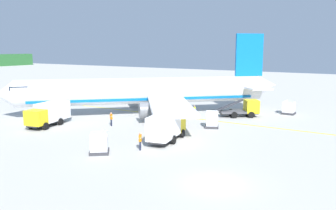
{
  "coord_description": "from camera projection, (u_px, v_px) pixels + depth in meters",
  "views": [
    {
      "loc": [
        -22.95,
        -10.19,
        9.89
      ],
      "look_at": [
        16.82,
        14.46,
        2.27
      ],
      "focal_mm": 38.29,
      "sensor_mm": 36.0,
      "label": 1
    }
  ],
  "objects": [
    {
      "name": "airliner_foreground",
      "position": [
        147.0,
        91.0,
        52.88
      ],
      "size": [
        31.46,
        32.86,
        11.9
      ],
      "color": "white",
      "rests_on": "ground"
    },
    {
      "name": "service_truck_fuel",
      "position": [
        49.0,
        113.0,
        45.16
      ],
      "size": [
        6.65,
        3.44,
        2.91
      ],
      "color": "yellow",
      "rests_on": "ground"
    },
    {
      "name": "service_truck_baggage",
      "position": [
        166.0,
        126.0,
        37.68
      ],
      "size": [
        6.69,
        3.4,
        2.98
      ],
      "color": "yellow",
      "rests_on": "ground"
    },
    {
      "name": "service_truck_catering",
      "position": [
        245.0,
        108.0,
        51.18
      ],
      "size": [
        4.94,
        5.69,
        2.5
      ],
      "color": "yellow",
      "rests_on": "ground"
    },
    {
      "name": "cargo_container_near",
      "position": [
        212.0,
        120.0,
        44.12
      ],
      "size": [
        2.14,
        2.14,
        2.11
      ],
      "color": "#333338",
      "rests_on": "ground"
    },
    {
      "name": "cargo_container_mid",
      "position": [
        99.0,
        143.0,
        33.5
      ],
      "size": [
        2.5,
        2.5,
        2.13
      ],
      "color": "#333338",
      "rests_on": "ground"
    },
    {
      "name": "cargo_container_far",
      "position": [
        289.0,
        108.0,
        53.08
      ],
      "size": [
        1.8,
        1.8,
        2.03
      ],
      "color": "#333338",
      "rests_on": "ground"
    },
    {
      "name": "crew_marshaller",
      "position": [
        181.0,
        113.0,
        48.98
      ],
      "size": [
        0.41,
        0.57,
        1.69
      ],
      "color": "#191E33",
      "rests_on": "ground"
    },
    {
      "name": "crew_loader_left",
      "position": [
        194.0,
        110.0,
        50.48
      ],
      "size": [
        0.48,
        0.48,
        1.74
      ],
      "color": "#191E33",
      "rests_on": "ground"
    },
    {
      "name": "crew_loader_right",
      "position": [
        140.0,
        140.0,
        34.47
      ],
      "size": [
        0.58,
        0.4,
        1.79
      ],
      "color": "#191E33",
      "rests_on": "ground"
    },
    {
      "name": "crew_supervisor",
      "position": [
        111.0,
        118.0,
        45.11
      ],
      "size": [
        0.43,
        0.56,
        1.76
      ],
      "color": "#191E33",
      "rests_on": "ground"
    },
    {
      "name": "apron_guide_line",
      "position": [
        176.0,
        116.0,
        51.49
      ],
      "size": [
        0.3,
        60.0,
        0.01
      ],
      "primitive_type": "cube",
      "color": "yellow",
      "rests_on": "ground"
    }
  ]
}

